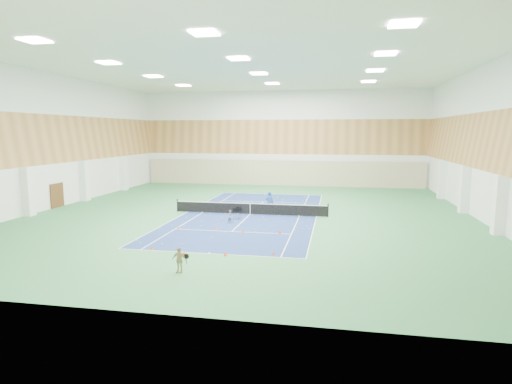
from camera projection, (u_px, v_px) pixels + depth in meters
ground at (250, 214)px, 35.67m from camera, size 40.00×40.00×0.00m
room_shell at (250, 142)px, 34.83m from camera, size 36.00×40.00×12.00m
wood_cladding at (250, 117)px, 34.55m from camera, size 36.00×40.00×8.00m
ceiling_light_grid at (250, 67)px, 34.01m from camera, size 21.40×25.40×0.06m
court_surface at (250, 214)px, 35.67m from camera, size 10.97×23.77×0.01m
tennis_balls_scatter at (250, 214)px, 35.66m from camera, size 10.57×22.77×0.07m
tennis_net at (250, 208)px, 35.59m from camera, size 12.80×0.10×1.10m
back_curtain at (281, 173)px, 54.66m from camera, size 35.40×0.16×3.20m
door_left_b at (57, 195)px, 38.81m from camera, size 0.08×1.80×2.20m
coach at (269, 203)px, 35.84m from camera, size 0.71×0.49×1.88m
child_court at (230, 216)px, 32.28m from camera, size 0.59×0.59×0.97m
child_apron at (179, 260)px, 20.81m from camera, size 0.77×0.40×1.26m
ball_cart at (237, 213)px, 33.65m from camera, size 0.61×0.61×0.92m
cone_svc_a at (178, 227)px, 30.20m from camera, size 0.21×0.21×0.23m
cone_svc_b at (216, 228)px, 30.09m from camera, size 0.22×0.22×0.25m
cone_svc_c at (242, 231)px, 29.12m from camera, size 0.22×0.22×0.24m
cone_svc_d at (280, 232)px, 28.80m from camera, size 0.22×0.22×0.24m
cone_base_a at (151, 248)px, 24.87m from camera, size 0.20×0.20×0.22m
cone_base_b at (184, 253)px, 23.87m from camera, size 0.19×0.19×0.20m
cone_base_c at (225, 254)px, 23.67m from camera, size 0.22×0.22×0.24m
cone_base_d at (273, 253)px, 23.89m from camera, size 0.18×0.18×0.20m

